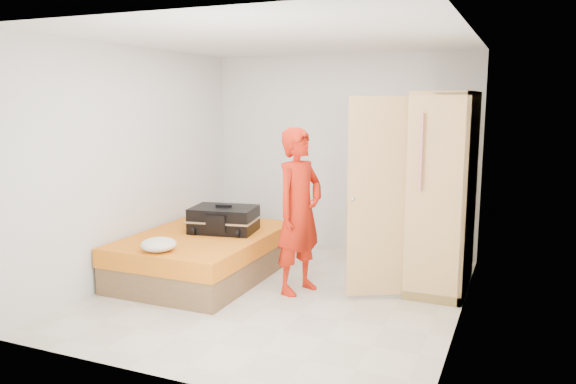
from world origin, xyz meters
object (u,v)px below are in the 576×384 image
at_px(bed, 204,255).
at_px(suitcase, 224,219).
at_px(person, 299,211).
at_px(wardrobe, 438,197).
at_px(round_cushion, 159,245).

bearing_deg(bed, suitcase, 50.73).
relative_size(bed, person, 1.16).
distance_m(wardrobe, round_cushion, 2.96).
bearing_deg(bed, person, -2.07).
xyz_separation_m(wardrobe, round_cushion, (-2.53, -1.47, -0.43)).
xyz_separation_m(bed, person, (1.19, -0.04, 0.62)).
bearing_deg(wardrobe, suitcase, -168.80).
height_order(bed, person, person).
xyz_separation_m(person, suitcase, (-1.04, 0.24, -0.22)).
distance_m(bed, person, 1.34).
distance_m(wardrobe, suitcase, 2.42).
relative_size(person, round_cushion, 4.81).
bearing_deg(round_cushion, person, 31.99).
relative_size(wardrobe, suitcase, 2.56).
xyz_separation_m(suitcase, round_cushion, (-0.19, -1.00, -0.07)).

